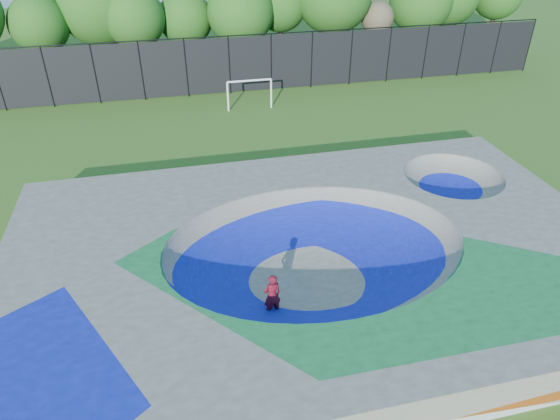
{
  "coord_description": "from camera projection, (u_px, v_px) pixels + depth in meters",
  "views": [
    {
      "loc": [
        -4.56,
        -13.87,
        11.97
      ],
      "look_at": [
        -0.59,
        3.0,
        1.1
      ],
      "focal_mm": 32.0,
      "sensor_mm": 36.0,
      "label": 1
    }
  ],
  "objects": [
    {
      "name": "treeline",
      "position": [
        206.0,
        7.0,
        37.16
      ],
      "size": [
        53.44,
        7.87,
        8.63
      ],
      "color": "#4D3826",
      "rests_on": "ground"
    },
    {
      "name": "ground",
      "position": [
        314.0,
        274.0,
        18.68
      ],
      "size": [
        120.0,
        120.0,
        0.0
      ],
      "primitive_type": "plane",
      "color": "#335A19",
      "rests_on": "ground"
    },
    {
      "name": "skater",
      "position": [
        272.0,
        296.0,
        16.44
      ],
      "size": [
        0.69,
        0.53,
        1.68
      ],
      "primitive_type": "imported",
      "rotation": [
        0.0,
        0.0,
        3.37
      ],
      "color": "red",
      "rests_on": "ground"
    },
    {
      "name": "skateboard",
      "position": [
        272.0,
        314.0,
        16.87
      ],
      "size": [
        0.81,
        0.41,
        0.05
      ],
      "primitive_type": "cube",
      "rotation": [
        0.0,
        0.0,
        0.26
      ],
      "color": "black",
      "rests_on": "ground"
    },
    {
      "name": "skate_deck",
      "position": [
        314.0,
        258.0,
        18.29
      ],
      "size": [
        22.0,
        14.0,
        1.5
      ],
      "primitive_type": "cube",
      "color": "gray",
      "rests_on": "ground"
    },
    {
      "name": "soccer_goal",
      "position": [
        250.0,
        89.0,
        32.57
      ],
      "size": [
        3.01,
        0.12,
        1.99
      ],
      "color": "white",
      "rests_on": "ground"
    },
    {
      "name": "fence",
      "position": [
        229.0,
        64.0,
        34.89
      ],
      "size": [
        48.09,
        0.09,
        4.04
      ],
      "color": "black",
      "rests_on": "ground"
    }
  ]
}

